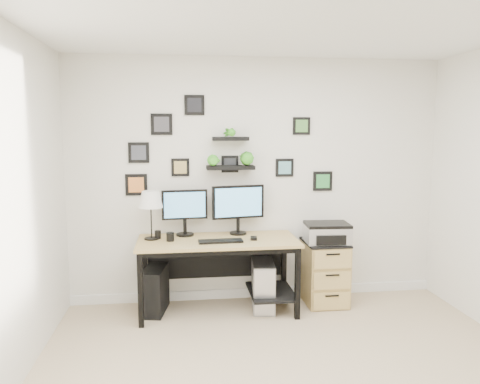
{
  "coord_description": "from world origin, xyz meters",
  "views": [
    {
      "loc": [
        -0.83,
        -2.94,
        1.85
      ],
      "look_at": [
        -0.21,
        1.83,
        1.2
      ],
      "focal_mm": 35.0,
      "sensor_mm": 36.0,
      "label": 1
    }
  ],
  "objects": [
    {
      "name": "room",
      "position": [
        0.0,
        1.98,
        0.05
      ],
      "size": [
        4.0,
        4.0,
        4.0
      ],
      "color": "#C6B08D",
      "rests_on": "ground"
    },
    {
      "name": "desk",
      "position": [
        -0.42,
        1.67,
        0.63
      ],
      "size": [
        1.6,
        0.7,
        0.75
      ],
      "color": "tan",
      "rests_on": "ground"
    },
    {
      "name": "monitor_left",
      "position": [
        -0.78,
        1.84,
        1.03
      ],
      "size": [
        0.47,
        0.2,
        0.48
      ],
      "color": "black",
      "rests_on": "desk"
    },
    {
      "name": "monitor_right",
      "position": [
        -0.23,
        1.84,
        1.06
      ],
      "size": [
        0.55,
        0.21,
        0.52
      ],
      "color": "black",
      "rests_on": "desk"
    },
    {
      "name": "keyboard",
      "position": [
        -0.44,
        1.51,
        0.76
      ],
      "size": [
        0.44,
        0.16,
        0.02
      ],
      "primitive_type": "cube",
      "rotation": [
        0.0,
        0.0,
        0.05
      ],
      "color": "black",
      "rests_on": "desk"
    },
    {
      "name": "mouse",
      "position": [
        -0.1,
        1.58,
        0.76
      ],
      "size": [
        0.07,
        0.1,
        0.03
      ],
      "primitive_type": "cube",
      "rotation": [
        0.0,
        0.0,
        -0.12
      ],
      "color": "black",
      "rests_on": "desk"
    },
    {
      "name": "table_lamp",
      "position": [
        -1.12,
        1.73,
        1.14
      ],
      "size": [
        0.24,
        0.24,
        0.49
      ],
      "color": "black",
      "rests_on": "desk"
    },
    {
      "name": "mug",
      "position": [
        -0.93,
        1.62,
        0.79
      ],
      "size": [
        0.08,
        0.08,
        0.09
      ],
      "primitive_type": "cylinder",
      "color": "black",
      "rests_on": "desk"
    },
    {
      "name": "pen_cup",
      "position": [
        -1.06,
        1.75,
        0.79
      ],
      "size": [
        0.06,
        0.06,
        0.08
      ],
      "primitive_type": "cylinder",
      "color": "black",
      "rests_on": "desk"
    },
    {
      "name": "pc_tower_black",
      "position": [
        -1.1,
        1.7,
        0.23
      ],
      "size": [
        0.28,
        0.49,
        0.46
      ],
      "primitive_type": "cube",
      "rotation": [
        0.0,
        0.0,
        -0.17
      ],
      "color": "black",
      "rests_on": "ground"
    },
    {
      "name": "pc_tower_grey",
      "position": [
        0.01,
        1.66,
        0.25
      ],
      "size": [
        0.27,
        0.52,
        0.49
      ],
      "color": "gray",
      "rests_on": "ground"
    },
    {
      "name": "file_cabinet",
      "position": [
        0.69,
        1.72,
        0.34
      ],
      "size": [
        0.43,
        0.53,
        0.67
      ],
      "color": "tan",
      "rests_on": "ground"
    },
    {
      "name": "printer",
      "position": [
        0.69,
        1.69,
        0.77
      ],
      "size": [
        0.47,
        0.39,
        0.2
      ],
      "color": "silver",
      "rests_on": "file_cabinet"
    },
    {
      "name": "wall_decor",
      "position": [
        -0.34,
        1.93,
        1.63
      ],
      "size": [
        2.22,
        0.18,
        1.04
      ],
      "color": "black",
      "rests_on": "ground"
    }
  ]
}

